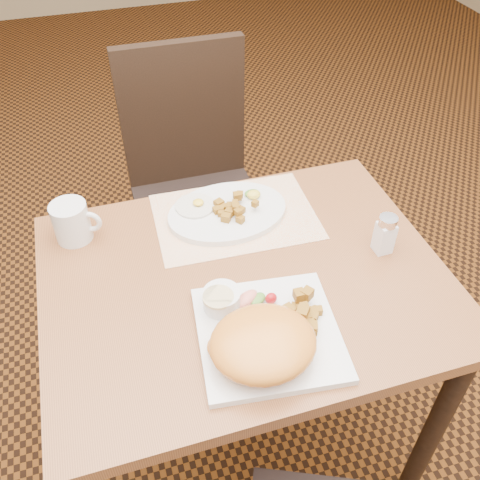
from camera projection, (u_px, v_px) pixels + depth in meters
name	position (u px, v px, depth m)	size (l,w,h in m)	color
ground	(244.00, 438.00, 1.71)	(8.00, 8.00, 0.00)	black
table	(245.00, 308.00, 1.27)	(0.90, 0.70, 0.75)	brown
chair_far	(194.00, 177.00, 1.83)	(0.42, 0.43, 0.97)	black
placemat	(235.00, 217.00, 1.35)	(0.40, 0.28, 0.00)	white
plate_square	(268.00, 334.00, 1.07)	(0.28, 0.28, 0.02)	silver
plate_oval	(227.00, 212.00, 1.35)	(0.30, 0.23, 0.02)	silver
hollandaise_mound	(262.00, 344.00, 1.00)	(0.21, 0.18, 0.08)	orange
ramekin	(221.00, 299.00, 1.10)	(0.08, 0.08, 0.04)	silver
garnish_sq	(254.00, 299.00, 1.12)	(0.10, 0.06, 0.03)	#387223
fried_egg	(195.00, 205.00, 1.35)	(0.10, 0.10, 0.02)	white
garnish_ov	(253.00, 194.00, 1.38)	(0.04, 0.04, 0.02)	#387223
salt_shaker	(385.00, 234.00, 1.23)	(0.04, 0.04, 0.10)	white
coffee_mug	(72.00, 222.00, 1.26)	(0.11, 0.09, 0.10)	silver
home_fries_sq	(302.00, 315.00, 1.08)	(0.10, 0.11, 0.04)	#A26D1A
home_fries_ov	(232.00, 208.00, 1.33)	(0.11, 0.10, 0.03)	#A26D1A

